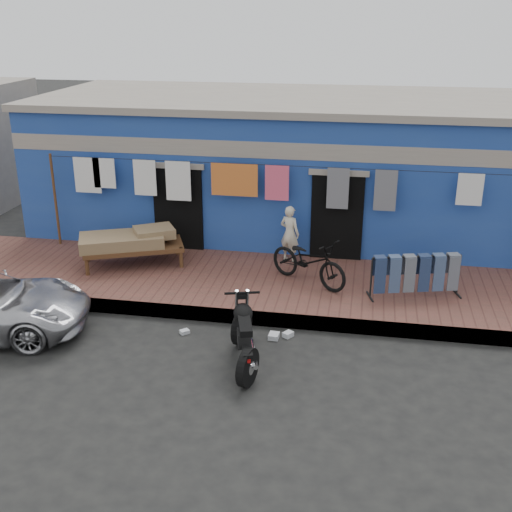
{
  "coord_description": "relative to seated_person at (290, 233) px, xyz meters",
  "views": [
    {
      "loc": [
        1.92,
        -8.61,
        5.34
      ],
      "look_at": [
        0.0,
        2.0,
        1.15
      ],
      "focal_mm": 45.0,
      "sensor_mm": 36.0,
      "label": 1
    }
  ],
  "objects": [
    {
      "name": "clothesline",
      "position": [
        -1.04,
        0.08,
        0.96
      ],
      "size": [
        10.06,
        0.06,
        2.1
      ],
      "color": "brown",
      "rests_on": "sidewalk"
    },
    {
      "name": "litter_c",
      "position": [
        0.14,
        -3.06,
        -0.82
      ],
      "size": [
        0.18,
        0.22,
        0.09
      ],
      "primitive_type": "cube",
      "rotation": [
        0.0,
        0.0,
        1.52
      ],
      "color": "silver",
      "rests_on": "ground"
    },
    {
      "name": "litter_a",
      "position": [
        -1.42,
        -3.18,
        -0.82
      ],
      "size": [
        0.19,
        0.19,
        0.07
      ],
      "primitive_type": "cube",
      "rotation": [
        0.0,
        0.0,
        0.73
      ],
      "color": "silver",
      "rests_on": "ground"
    },
    {
      "name": "bicycle",
      "position": [
        0.53,
        -1.15,
        -0.03
      ],
      "size": [
        1.84,
        1.5,
        1.15
      ],
      "primitive_type": "imported",
      "rotation": [
        0.0,
        0.0,
        1.0
      ],
      "color": "black",
      "rests_on": "sidewalk"
    },
    {
      "name": "ground",
      "position": [
        -0.33,
        -4.17,
        -0.86
      ],
      "size": [
        80.0,
        80.0,
        0.0
      ],
      "primitive_type": "plane",
      "color": "black",
      "rests_on": "ground"
    },
    {
      "name": "motorcycle",
      "position": [
        -0.2,
        -3.97,
        -0.33
      ],
      "size": [
        1.41,
        1.92,
        1.05
      ],
      "primitive_type": null,
      "rotation": [
        0.0,
        0.0,
        0.27
      ],
      "color": "black",
      "rests_on": "ground"
    },
    {
      "name": "charpoy",
      "position": [
        -3.21,
        -0.81,
        -0.24
      ],
      "size": [
        2.9,
        2.58,
        0.73
      ],
      "primitive_type": null,
      "rotation": [
        0.0,
        0.0,
        0.4
      ],
      "color": "brown",
      "rests_on": "sidewalk"
    },
    {
      "name": "sidewalk",
      "position": [
        -0.33,
        -1.17,
        -0.73
      ],
      "size": [
        28.0,
        3.0,
        0.25
      ],
      "primitive_type": "cube",
      "color": "brown",
      "rests_on": "ground"
    },
    {
      "name": "litter_b",
      "position": [
        0.38,
        -2.97,
        -0.82
      ],
      "size": [
        0.21,
        0.22,
        0.09
      ],
      "primitive_type": "cube",
      "rotation": [
        0.0,
        0.0,
        0.99
      ],
      "color": "silver",
      "rests_on": "ground"
    },
    {
      "name": "jeans_rack",
      "position": [
        2.55,
        -1.4,
        -0.18
      ],
      "size": [
        1.95,
        1.27,
        0.85
      ],
      "primitive_type": null,
      "rotation": [
        0.0,
        0.0,
        0.27
      ],
      "color": "black",
      "rests_on": "sidewalk"
    },
    {
      "name": "curb",
      "position": [
        -0.33,
        -2.62,
        -0.73
      ],
      "size": [
        28.0,
        0.1,
        0.25
      ],
      "primitive_type": "cube",
      "color": "gray",
      "rests_on": "ground"
    },
    {
      "name": "building",
      "position": [
        -0.34,
        2.82,
        0.83
      ],
      "size": [
        12.2,
        5.2,
        3.36
      ],
      "color": "#1F3E93",
      "rests_on": "ground"
    },
    {
      "name": "seated_person",
      "position": [
        0.0,
        0.0,
        0.0
      ],
      "size": [
        0.52,
        0.44,
        1.22
      ],
      "primitive_type": "imported",
      "rotation": [
        0.0,
        0.0,
        2.74
      ],
      "color": "beige",
      "rests_on": "sidewalk"
    }
  ]
}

